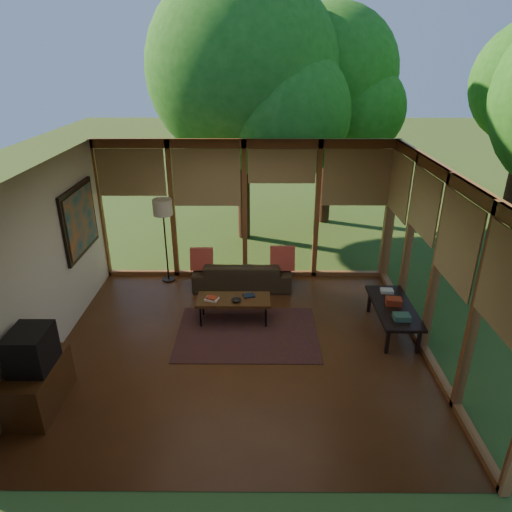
{
  "coord_description": "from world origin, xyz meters",
  "views": [
    {
      "loc": [
        0.27,
        -5.77,
        4.06
      ],
      "look_at": [
        0.23,
        0.7,
        1.21
      ],
      "focal_mm": 32.0,
      "sensor_mm": 36.0,
      "label": 1
    }
  ],
  "objects_px": {
    "floor_lamp": "(163,212)",
    "sofa": "(242,274)",
    "television": "(31,349)",
    "side_console": "(394,308)",
    "media_cabinet": "(38,386)",
    "coffee_table": "(234,300)"
  },
  "relations": [
    {
      "from": "floor_lamp",
      "to": "sofa",
      "type": "bearing_deg",
      "value": -10.41
    },
    {
      "from": "television",
      "to": "side_console",
      "type": "height_order",
      "value": "television"
    },
    {
      "from": "sofa",
      "to": "media_cabinet",
      "type": "distance_m",
      "value": 4.06
    },
    {
      "from": "sofa",
      "to": "media_cabinet",
      "type": "xyz_separation_m",
      "value": [
        -2.43,
        -3.26,
        0.03
      ]
    },
    {
      "from": "side_console",
      "to": "floor_lamp",
      "type": "bearing_deg",
      "value": 155.37
    },
    {
      "from": "television",
      "to": "floor_lamp",
      "type": "relative_size",
      "value": 0.33
    },
    {
      "from": "media_cabinet",
      "to": "television",
      "type": "bearing_deg",
      "value": 0.0
    },
    {
      "from": "television",
      "to": "side_console",
      "type": "distance_m",
      "value": 5.17
    },
    {
      "from": "sofa",
      "to": "media_cabinet",
      "type": "height_order",
      "value": "media_cabinet"
    },
    {
      "from": "coffee_table",
      "to": "floor_lamp",
      "type": "bearing_deg",
      "value": 132.05
    },
    {
      "from": "coffee_table",
      "to": "side_console",
      "type": "distance_m",
      "value": 2.56
    },
    {
      "from": "coffee_table",
      "to": "media_cabinet",
      "type": "bearing_deg",
      "value": -139.17
    },
    {
      "from": "side_console",
      "to": "television",
      "type": "bearing_deg",
      "value": -160.32
    },
    {
      "from": "television",
      "to": "sofa",
      "type": "bearing_deg",
      "value": 53.5
    },
    {
      "from": "floor_lamp",
      "to": "side_console",
      "type": "relative_size",
      "value": 1.18
    },
    {
      "from": "television",
      "to": "coffee_table",
      "type": "height_order",
      "value": "television"
    },
    {
      "from": "sofa",
      "to": "coffee_table",
      "type": "relative_size",
      "value": 1.53
    },
    {
      "from": "sofa",
      "to": "side_console",
      "type": "bearing_deg",
      "value": 148.26
    },
    {
      "from": "media_cabinet",
      "to": "floor_lamp",
      "type": "distance_m",
      "value": 3.82
    },
    {
      "from": "sofa",
      "to": "media_cabinet",
      "type": "bearing_deg",
      "value": 53.48
    },
    {
      "from": "sofa",
      "to": "side_console",
      "type": "xyz_separation_m",
      "value": [
        2.44,
        -1.52,
        0.14
      ]
    },
    {
      "from": "floor_lamp",
      "to": "media_cabinet",
      "type": "bearing_deg",
      "value": -105.28
    }
  ]
}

